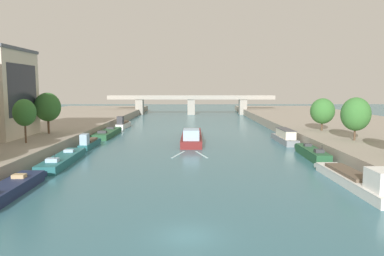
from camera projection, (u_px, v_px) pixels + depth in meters
ground_plane at (189, 236)px, 25.34m from camera, size 400.00×400.00×0.00m
quay_left at (22, 130)px, 80.02m from camera, size 36.00×170.00×2.09m
quay_right at (363, 130)px, 79.72m from camera, size 36.00×170.00×2.09m
barge_midriver at (193, 136)px, 70.35m from camera, size 3.96×22.66×3.07m
wake_behind_barge at (191, 154)px, 56.18m from camera, size 5.60×5.89×0.03m
moored_boat_left_second at (9, 190)px, 34.70m from camera, size 2.87×13.46×2.26m
moored_boat_left_downstream at (65, 159)px, 49.56m from camera, size 3.29×14.91×2.18m
moored_boat_left_upstream at (91, 143)px, 62.57m from camera, size 1.80×10.13×2.76m
moored_boat_left_gap_after at (109, 133)px, 77.88m from camera, size 3.23×15.86×2.25m
moored_boat_left_midway at (125, 124)px, 93.04m from camera, size 2.31×10.10×3.24m
moored_boat_right_downstream at (359, 180)px, 37.28m from camera, size 3.03×16.10×2.99m
moored_boat_right_midway at (313, 153)px, 53.70m from camera, size 2.55×12.01×2.45m
moored_boat_right_near at (286, 137)px, 68.19m from camera, size 2.57×12.20×2.64m
tree_left_second at (26, 113)px, 53.84m from camera, size 3.36×3.36×6.65m
tree_left_end_of_row at (49, 107)px, 65.02m from camera, size 4.61×4.61×7.43m
tree_right_midway at (357, 114)px, 56.44m from camera, size 4.53×4.53×6.82m
tree_right_past_mid at (324, 111)px, 69.30m from camera, size 4.58×4.58×6.28m
bridge_far at (193, 102)px, 138.25m from camera, size 63.83×4.40×7.37m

